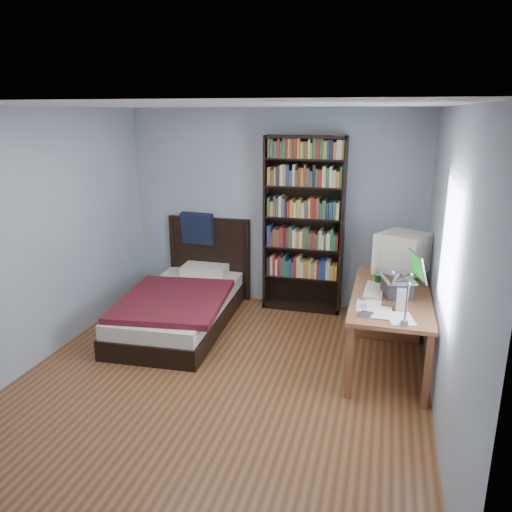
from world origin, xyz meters
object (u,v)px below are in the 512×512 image
bookshelf (304,225)px  speaker (402,300)px  soda_can (378,280)px  bed (184,302)px  desk (389,304)px  desk_lamp (394,284)px  keyboard (374,290)px  crt_monitor (402,253)px  laptop (399,284)px

bookshelf → speaker: bearing=-54.0°
speaker → soda_can: speaker is taller
bed → speaker: bearing=-18.1°
desk → desk_lamp: (-0.01, -1.62, 0.79)m
keyboard → soda_can: 0.22m
crt_monitor → speaker: (0.00, -0.92, -0.19)m
crt_monitor → speaker: bearing=-89.9°
desk_lamp → speaker: desk_lamp is taller
crt_monitor → keyboard: crt_monitor is taller
bed → soda_can: bearing=-4.2°
desk → crt_monitor: bearing=-8.5°
desk_lamp → bed: size_ratio=0.27×
speaker → bookshelf: bookshelf is taller
desk → speaker: 1.02m
bed → keyboard: bearing=-9.7°
desk → desk_lamp: desk_lamp is taller
keyboard → bed: bed is taller
laptop → bookshelf: size_ratio=0.21×
soda_can → bed: bearing=175.8°
desk → bed: bed is taller
bookshelf → crt_monitor: bearing=-30.9°
bookshelf → bed: (-1.30, -0.81, -0.84)m
crt_monitor → bed: crt_monitor is taller
laptop → keyboard: laptop is taller
keyboard → bookshelf: 1.54m
desk_lamp → bookshelf: bookshelf is taller
bookshelf → laptop: bearing=-47.4°
crt_monitor → bookshelf: bookshelf is taller
laptop → bookshelf: 1.72m
crt_monitor → bed: size_ratio=0.28×
speaker → bed: bed is taller
laptop → soda_can: (-0.20, 0.27, -0.06)m
laptop → soda_can: bearing=126.4°
keyboard → desk: bearing=74.6°
desk → keyboard: bearing=-108.5°
desk_lamp → speaker: (0.10, 0.69, -0.38)m
speaker → bed: size_ratio=0.09×
desk → crt_monitor: (0.09, -0.01, 0.60)m
keyboard → speaker: bearing=-56.1°
desk → bookshelf: bearing=147.6°
bookshelf → soda_can: bearing=-45.9°
laptop → keyboard: (-0.23, 0.06, -0.11)m
desk_lamp → soda_can: size_ratio=5.18×
keyboard → laptop: bearing=-11.8°
desk_lamp → soda_can: bearing=95.6°
keyboard → soda_can: size_ratio=3.95×
desk_lamp → bookshelf: size_ratio=0.27×
desk → soda_can: size_ratio=15.09×
desk → speaker: bearing=-84.5°
desk → keyboard: 0.62m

